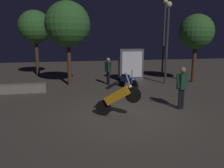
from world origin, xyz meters
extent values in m
plane|color=#4C443D|center=(0.00, 0.00, 0.00)|extent=(40.00, 40.00, 0.00)
cylinder|color=black|center=(-0.88, 0.18, 0.28)|extent=(0.53, 0.37, 0.56)
cylinder|color=black|center=(0.06, -0.38, 0.86)|extent=(0.53, 0.37, 0.56)
cube|color=orange|center=(-0.41, -0.10, 0.80)|extent=(0.98, 0.75, 0.76)
cube|color=black|center=(-0.58, 0.00, 1.15)|extent=(0.49, 0.42, 0.32)
cylinder|color=gray|center=(-0.11, -0.28, 1.41)|extent=(0.21, 0.16, 0.44)
sphere|color=#F2EABF|center=(-0.02, -0.33, 1.14)|extent=(0.12, 0.12, 0.12)
cylinder|color=black|center=(0.96, 4.78, 0.28)|extent=(0.32, 0.55, 0.56)
cylinder|color=black|center=(1.41, 3.77, 0.28)|extent=(0.32, 0.55, 0.56)
cube|color=navy|center=(1.18, 4.27, 0.51)|extent=(0.66, 0.99, 0.30)
cube|color=black|center=(1.10, 4.46, 0.71)|extent=(0.40, 0.50, 0.10)
cylinder|color=gray|center=(1.33, 3.96, 0.89)|extent=(0.08, 0.08, 0.45)
sphere|color=#F2EABF|center=(1.37, 3.86, 0.56)|extent=(0.12, 0.12, 0.12)
cylinder|color=black|center=(2.18, 0.24, 0.41)|extent=(0.12, 0.12, 0.82)
cylinder|color=black|center=(2.33, 0.30, 0.41)|extent=(0.12, 0.12, 0.82)
cube|color=#1E3F2D|center=(2.25, 0.27, 1.12)|extent=(0.42, 0.35, 0.61)
sphere|color=#9E7251|center=(2.25, 0.27, 1.57)|extent=(0.23, 0.23, 0.23)
cylinder|color=#1E3F2D|center=(2.03, 0.19, 1.15)|extent=(0.20, 0.15, 0.56)
cylinder|color=#1E3F2D|center=(2.48, 0.35, 1.15)|extent=(0.20, 0.15, 0.56)
cylinder|color=black|center=(0.32, 5.37, 0.40)|extent=(0.12, 0.12, 0.80)
cylinder|color=black|center=(0.26, 5.51, 0.40)|extent=(0.12, 0.12, 0.80)
cube|color=#1E3F2D|center=(0.29, 5.44, 1.09)|extent=(0.37, 0.43, 0.59)
sphere|color=tan|center=(0.29, 5.44, 1.53)|extent=(0.22, 0.22, 0.22)
cylinder|color=#1E3F2D|center=(0.39, 5.22, 1.12)|extent=(0.16, 0.20, 0.54)
cylinder|color=#1E3F2D|center=(0.19, 5.66, 1.12)|extent=(0.16, 0.20, 0.54)
cylinder|color=#38383D|center=(3.82, 5.06, 2.28)|extent=(0.14, 0.14, 4.56)
sphere|color=#F9E59E|center=(3.82, 5.06, 4.70)|extent=(0.36, 0.36, 0.36)
cylinder|color=#38383D|center=(4.86, 7.79, 2.60)|extent=(0.14, 0.14, 5.20)
sphere|color=#F9E59E|center=(4.86, 7.79, 5.34)|extent=(0.36, 0.36, 0.36)
cylinder|color=#4C331E|center=(-4.32, 9.80, 1.38)|extent=(0.24, 0.24, 2.76)
sphere|color=#336B2D|center=(-4.32, 9.80, 3.60)|extent=(2.39, 2.39, 2.39)
cylinder|color=#4C331E|center=(-2.00, 5.81, 1.33)|extent=(0.24, 0.24, 2.65)
sphere|color=#336B2D|center=(-2.00, 5.81, 3.56)|extent=(2.59, 2.59, 2.59)
cylinder|color=#4C331E|center=(5.80, 5.18, 1.22)|extent=(0.24, 0.24, 2.43)
sphere|color=#336B2D|center=(5.80, 5.18, 3.18)|extent=(2.14, 2.14, 2.14)
cube|color=#595960|center=(2.03, 6.54, 1.05)|extent=(1.60, 0.50, 2.10)
cube|color=white|center=(2.03, 6.27, 1.10)|extent=(1.34, 0.04, 1.68)
cube|color=gray|center=(-4.91, 4.39, 0.23)|extent=(3.33, 0.50, 0.45)
camera|label=1|loc=(-2.09, -7.29, 2.74)|focal=34.78mm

